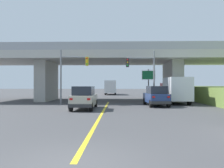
{
  "coord_description": "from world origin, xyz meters",
  "views": [
    {
      "loc": [
        1.24,
        -6.13,
        2.19
      ],
      "look_at": [
        0.56,
        17.61,
        2.23
      ],
      "focal_mm": 36.2,
      "sensor_mm": 36.0,
      "label": 1
    }
  ],
  "objects": [
    {
      "name": "suv_lead",
      "position": [
        -1.78,
        13.68,
        1.01
      ],
      "size": [
        1.91,
        4.73,
        2.02
      ],
      "color": "#B7B29E",
      "rests_on": "ground"
    },
    {
      "name": "traffic_signal_nearside",
      "position": [
        4.05,
        18.17,
        3.63
      ],
      "size": [
        3.09,
        0.36,
        5.75
      ],
      "color": "slate",
      "rests_on": "ground"
    },
    {
      "name": "overpass_bridge",
      "position": [
        0.0,
        24.27,
        5.07
      ],
      "size": [
        35.73,
        10.0,
        7.04
      ],
      "color": "#B7B5AD",
      "rests_on": "ground"
    },
    {
      "name": "box_truck",
      "position": [
        7.74,
        19.83,
        1.56
      ],
      "size": [
        2.33,
        6.5,
        2.95
      ],
      "color": "red",
      "rests_on": "ground"
    },
    {
      "name": "highway_sign",
      "position": [
        4.92,
        21.51,
        2.95
      ],
      "size": [
        1.63,
        0.17,
        4.03
      ],
      "color": "#56595E",
      "rests_on": "ground"
    },
    {
      "name": "lane_divider_stripe",
      "position": [
        0.0,
        10.92,
        0.0
      ],
      "size": [
        0.2,
        21.84,
        0.01
      ],
      "primitive_type": "cube",
      "color": "yellow",
      "rests_on": "ground"
    },
    {
      "name": "semi_truck_distant",
      "position": [
        -0.44,
        42.24,
        1.58
      ],
      "size": [
        2.33,
        6.95,
        2.97
      ],
      "color": "red",
      "rests_on": "ground"
    },
    {
      "name": "suv_crossing",
      "position": [
        5.04,
        16.79,
        1.01
      ],
      "size": [
        2.17,
        4.54,
        2.02
      ],
      "rotation": [
        0.0,
        0.0,
        0.06
      ],
      "color": "navy",
      "rests_on": "ground"
    },
    {
      "name": "traffic_signal_farside",
      "position": [
        -4.06,
        18.34,
        3.75
      ],
      "size": [
        3.13,
        0.36,
        5.97
      ],
      "color": "slate",
      "rests_on": "ground"
    },
    {
      "name": "ground",
      "position": [
        0.0,
        24.27,
        0.0
      ],
      "size": [
        160.0,
        160.0,
        0.0
      ],
      "primitive_type": "plane",
      "color": "#424244"
    }
  ]
}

